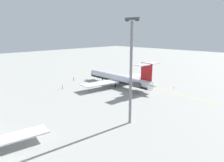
# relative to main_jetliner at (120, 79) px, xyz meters

# --- Properties ---
(ground) EXTENTS (380.05, 380.05, 0.00)m
(ground) POSITION_rel_main_jetliner_xyz_m (0.85, -8.60, -3.22)
(ground) COLOR #9E9E99
(main_jetliner) EXTENTS (40.49, 35.95, 11.79)m
(main_jetliner) POSITION_rel_main_jetliner_xyz_m (0.00, 0.00, 0.00)
(main_jetliner) COLOR silver
(main_jetliner) RESTS_ON ground
(ground_crew_near_nose) EXTENTS (0.42, 0.28, 1.75)m
(ground_crew_near_nose) POSITION_rel_main_jetliner_xyz_m (11.31, -21.26, -2.11)
(ground_crew_near_nose) COLOR black
(ground_crew_near_nose) RESTS_ON ground
(ground_crew_near_tail) EXTENTS (0.45, 0.28, 1.76)m
(ground_crew_near_tail) POSITION_rel_main_jetliner_xyz_m (13.91, 20.60, -2.10)
(ground_crew_near_tail) COLOR black
(ground_crew_near_tail) RESTS_ON ground
(ground_crew_portside) EXTENTS (0.45, 0.29, 1.80)m
(ground_crew_portside) POSITION_rel_main_jetliner_xyz_m (23.08, 8.47, -2.08)
(ground_crew_portside) COLOR black
(ground_crew_portside) RESTS_ON ground
(safety_cone_nose) EXTENTS (0.40, 0.40, 0.55)m
(safety_cone_nose) POSITION_rel_main_jetliner_xyz_m (-18.76, -13.42, -2.94)
(safety_cone_nose) COLOR #EA590F
(safety_cone_nose) RESTS_ON ground
(taxiway_centreline) EXTENTS (79.72, 3.94, 0.01)m
(taxiway_centreline) POSITION_rel_main_jetliner_xyz_m (1.14, -7.97, -3.21)
(taxiway_centreline) COLOR gold
(taxiway_centreline) RESTS_ON ground
(light_mast) EXTENTS (4.00, 0.70, 26.61)m
(light_mast) POSITION_rel_main_jetliner_xyz_m (-27.28, 26.05, 11.31)
(light_mast) COLOR slate
(light_mast) RESTS_ON ground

